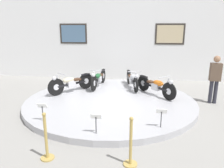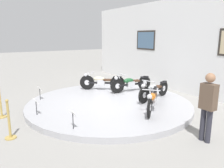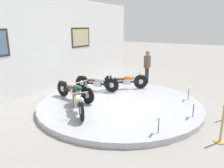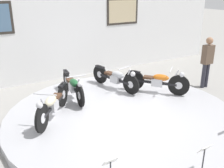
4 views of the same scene
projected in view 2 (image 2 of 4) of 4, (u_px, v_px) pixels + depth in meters
ground_plane at (109, 106)px, 8.05m from camera, size 60.00×60.00×0.00m
display_platform at (109, 103)px, 8.03m from camera, size 5.90×5.90×0.18m
back_wall at (183, 46)px, 9.66m from camera, size 14.00×0.22×4.17m
motorcycle_cream at (101, 81)px, 9.57m from camera, size 1.32×1.57×0.80m
motorcycle_green at (130, 83)px, 9.31m from camera, size 0.54×1.97×0.79m
motorcycle_silver at (154, 90)px, 8.15m from camera, size 0.65×1.91×0.78m
motorcycle_orange at (152, 99)px, 6.92m from camera, size 1.30×1.56×0.79m
info_placard_front_left at (40, 90)px, 8.12m from camera, size 0.26×0.11×0.51m
info_placard_front_centre at (36, 103)px, 6.56m from camera, size 0.26×0.11×0.51m
info_placard_front_right at (73, 115)px, 5.55m from camera, size 0.26×0.11×0.51m
visitor_standing at (208, 104)px, 5.15m from camera, size 0.36×0.22×1.69m
stanchion_post_left_of_entry at (1, 107)px, 6.84m from camera, size 0.28×0.28×1.02m
stanchion_post_right_of_entry at (9, 125)px, 5.43m from camera, size 0.28×0.28×1.02m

